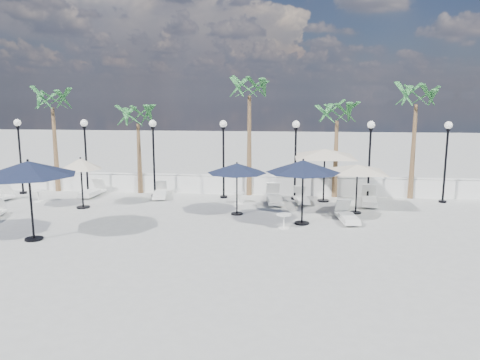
# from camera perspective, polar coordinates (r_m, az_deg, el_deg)

# --- Properties ---
(ground) EXTENTS (100.00, 100.00, 0.00)m
(ground) POSITION_cam_1_polar(r_m,az_deg,el_deg) (17.06, -4.90, -6.87)
(ground) COLOR #9B9B96
(ground) RESTS_ON ground
(balustrade) EXTENTS (26.00, 0.30, 1.01)m
(balustrade) POSITION_cam_1_polar(r_m,az_deg,el_deg) (24.15, -1.69, -0.58)
(balustrade) COLOR silver
(balustrade) RESTS_ON ground
(lamppost_0) EXTENTS (0.36, 0.36, 3.84)m
(lamppost_0) POSITION_cam_1_polar(r_m,az_deg,el_deg) (26.40, -25.31, 3.81)
(lamppost_0) COLOR black
(lamppost_0) RESTS_ON ground
(lamppost_1) EXTENTS (0.36, 0.36, 3.84)m
(lamppost_1) POSITION_cam_1_polar(r_m,az_deg,el_deg) (24.79, -18.33, 3.91)
(lamppost_1) COLOR black
(lamppost_1) RESTS_ON ground
(lamppost_2) EXTENTS (0.36, 0.36, 3.84)m
(lamppost_2) POSITION_cam_1_polar(r_m,az_deg,el_deg) (23.59, -10.51, 3.96)
(lamppost_2) COLOR black
(lamppost_2) RESTS_ON ground
(lamppost_3) EXTENTS (0.36, 0.36, 3.84)m
(lamppost_3) POSITION_cam_1_polar(r_m,az_deg,el_deg) (22.87, -2.03, 3.93)
(lamppost_3) COLOR black
(lamppost_3) RESTS_ON ground
(lamppost_4) EXTENTS (0.36, 0.36, 3.84)m
(lamppost_4) POSITION_cam_1_polar(r_m,az_deg,el_deg) (22.67, 6.79, 3.81)
(lamppost_4) COLOR black
(lamppost_4) RESTS_ON ground
(lamppost_5) EXTENTS (0.36, 0.36, 3.84)m
(lamppost_5) POSITION_cam_1_polar(r_m,az_deg,el_deg) (23.01, 15.55, 3.60)
(lamppost_5) COLOR black
(lamppost_5) RESTS_ON ground
(lamppost_6) EXTENTS (0.36, 0.36, 3.84)m
(lamppost_6) POSITION_cam_1_polar(r_m,az_deg,el_deg) (23.86, 23.87, 3.32)
(lamppost_6) COLOR black
(lamppost_6) RESTS_ON ground
(palm_0) EXTENTS (2.60, 2.60, 5.50)m
(palm_0) POSITION_cam_1_polar(r_m,az_deg,el_deg) (26.25, -21.91, 8.49)
(palm_0) COLOR brown
(palm_0) RESTS_ON ground
(palm_1) EXTENTS (2.60, 2.60, 4.70)m
(palm_1) POSITION_cam_1_polar(r_m,az_deg,el_deg) (24.54, -12.35, 7.10)
(palm_1) COLOR brown
(palm_1) RESTS_ON ground
(palm_2) EXTENTS (2.60, 2.60, 6.10)m
(palm_2) POSITION_cam_1_polar(r_m,az_deg,el_deg) (23.39, 1.16, 10.52)
(palm_2) COLOR brown
(palm_2) RESTS_ON ground
(palm_3) EXTENTS (2.60, 2.60, 4.90)m
(palm_3) POSITION_cam_1_polar(r_m,az_deg,el_deg) (23.48, 11.76, 7.46)
(palm_3) COLOR brown
(palm_3) RESTS_ON ground
(palm_4) EXTENTS (2.60, 2.60, 5.70)m
(palm_4) POSITION_cam_1_polar(r_m,az_deg,el_deg) (24.13, 20.70, 8.94)
(palm_4) COLOR brown
(palm_4) RESTS_ON ground
(lounger_1) EXTENTS (0.96, 1.98, 0.71)m
(lounger_1) POSITION_cam_1_polar(r_m,az_deg,el_deg) (23.58, -9.72, -1.56)
(lounger_1) COLOR white
(lounger_1) RESTS_ON ground
(lounger_3) EXTENTS (0.79, 1.99, 0.73)m
(lounger_3) POSITION_cam_1_polar(r_m,az_deg,el_deg) (24.73, -17.56, -1.33)
(lounger_3) COLOR white
(lounger_3) RESTS_ON ground
(lounger_4) EXTENTS (0.85, 1.99, 0.72)m
(lounger_4) POSITION_cam_1_polar(r_m,az_deg,el_deg) (19.34, 12.92, -4.28)
(lounger_4) COLOR white
(lounger_4) RESTS_ON ground
(lounger_5) EXTENTS (0.78, 1.80, 0.65)m
(lounger_5) POSITION_cam_1_polar(r_m,az_deg,el_deg) (22.33, 7.50, -2.22)
(lounger_5) COLOR white
(lounger_5) RESTS_ON ground
(lounger_6) EXTENTS (0.91, 2.16, 0.79)m
(lounger_6) POSITION_cam_1_polar(r_m,az_deg,el_deg) (22.13, 4.20, -2.15)
(lounger_6) COLOR white
(lounger_6) RESTS_ON ground
(lounger_8) EXTENTS (0.95, 2.15, 0.78)m
(lounger_8) POSITION_cam_1_polar(r_m,az_deg,el_deg) (22.54, 15.47, -2.28)
(lounger_8) COLOR white
(lounger_8) RESTS_ON ground
(side_table_0) EXTENTS (0.56, 0.56, 0.55)m
(side_table_0) POSITION_cam_1_polar(r_m,az_deg,el_deg) (24.37, -23.37, -1.67)
(side_table_0) COLOR white
(side_table_0) RESTS_ON ground
(side_table_1) EXTENTS (0.54, 0.54, 0.53)m
(side_table_1) POSITION_cam_1_polar(r_m,az_deg,el_deg) (22.00, -0.19, -2.06)
(side_table_1) COLOR white
(side_table_1) RESTS_ON ground
(side_table_2) EXTENTS (0.58, 0.58, 0.56)m
(side_table_2) POSITION_cam_1_polar(r_m,az_deg,el_deg) (17.99, 5.37, -4.84)
(side_table_2) COLOR white
(side_table_2) RESTS_ON ground
(parasol_navy_left) EXTENTS (3.26, 3.26, 2.87)m
(parasol_navy_left) POSITION_cam_1_polar(r_m,az_deg,el_deg) (17.61, -24.40, 1.24)
(parasol_navy_left) COLOR black
(parasol_navy_left) RESTS_ON ground
(parasol_navy_mid) EXTENTS (2.53, 2.53, 2.26)m
(parasol_navy_mid) POSITION_cam_1_polar(r_m,az_deg,el_deg) (19.67, -0.39, 1.42)
(parasol_navy_mid) COLOR black
(parasol_navy_mid) RESTS_ON ground
(parasol_navy_right) EXTENTS (2.91, 2.91, 2.61)m
(parasol_navy_right) POSITION_cam_1_polar(r_m,az_deg,el_deg) (18.30, 7.71, 1.62)
(parasol_navy_right) COLOR black
(parasol_navy_right) RESTS_ON ground
(parasol_cream_sq_a) EXTENTS (5.53, 5.53, 2.72)m
(parasol_cream_sq_a) POSITION_cam_1_polar(r_m,az_deg,el_deg) (22.44, 10.31, 3.71)
(parasol_cream_sq_a) COLOR black
(parasol_cream_sq_a) RESTS_ON ground
(parasol_cream_sq_b) EXTENTS (4.56, 4.56, 2.29)m
(parasol_cream_sq_b) POSITION_cam_1_polar(r_m,az_deg,el_deg) (20.46, 14.15, 1.80)
(parasol_cream_sq_b) COLOR black
(parasol_cream_sq_b) RESTS_ON ground
(parasol_cream_small) EXTENTS (1.89, 1.89, 2.32)m
(parasol_cream_small) POSITION_cam_1_polar(r_m,az_deg,el_deg) (22.00, -18.85, 1.80)
(parasol_cream_small) COLOR black
(parasol_cream_small) RESTS_ON ground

